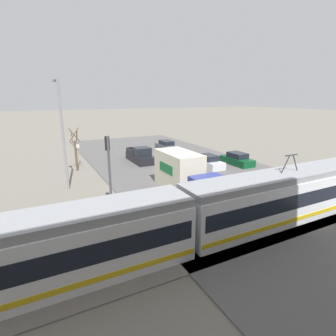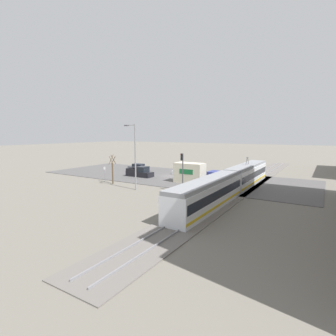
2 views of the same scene
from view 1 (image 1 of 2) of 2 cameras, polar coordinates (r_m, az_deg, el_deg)
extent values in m
plane|color=slate|center=(30.54, 3.29, 0.06)|extent=(320.00, 320.00, 0.00)
cube|color=#565454|center=(30.53, 3.29, 0.13)|extent=(18.71, 50.65, 0.08)
cube|color=slate|center=(20.13, 24.79, -9.41)|extent=(68.68, 4.40, 0.08)
cube|color=gray|center=(20.49, 23.25, -8.47)|extent=(67.31, 0.10, 0.14)
cube|color=gray|center=(19.70, 26.47, -9.80)|extent=(67.31, 0.10, 0.14)
cube|color=white|center=(19.24, 24.32, -5.87)|extent=(15.37, 2.68, 2.79)
cube|color=black|center=(19.13, 24.43, -4.94)|extent=(14.91, 2.71, 0.93)
cube|color=gold|center=(19.54, 24.05, -8.24)|extent=(15.21, 2.72, 0.27)
cube|color=gray|center=(18.76, 24.85, -1.32)|extent=(15.37, 2.47, 0.40)
cube|color=white|center=(12.78, -30.13, -17.45)|extent=(15.37, 2.68, 2.79)
cube|color=black|center=(12.62, -30.34, -16.16)|extent=(14.91, 2.71, 0.93)
cube|color=gold|center=(13.24, -29.61, -20.63)|extent=(15.21, 2.72, 0.27)
cube|color=gray|center=(12.05, -31.14, -10.97)|extent=(15.37, 2.47, 0.40)
cylinder|color=#2D2D33|center=(18.93, 25.95, 1.04)|extent=(0.66, 0.07, 1.15)
cylinder|color=#2D2D33|center=(18.24, 24.22, 0.75)|extent=(0.66, 0.07, 1.15)
cube|color=#2D2D33|center=(18.47, 25.29, 2.55)|extent=(1.10, 0.08, 0.06)
cube|color=navy|center=(19.55, 9.10, -5.23)|extent=(2.50, 2.28, 2.21)
cube|color=beige|center=(23.16, 2.33, -0.45)|extent=(2.50, 4.85, 3.26)
cube|color=#196B38|center=(22.50, -0.46, -0.05)|extent=(0.02, 2.43, 0.81)
cube|color=black|center=(33.13, -6.10, 2.17)|extent=(2.07, 5.24, 0.93)
cube|color=black|center=(32.26, -5.68, 3.59)|extent=(1.90, 1.78, 1.01)
cube|color=black|center=(33.68, -8.32, 3.59)|extent=(0.12, 2.62, 0.54)
cube|color=black|center=(34.32, -5.32, 3.90)|extent=(0.12, 2.62, 0.54)
cube|color=black|center=(35.29, -7.61, 4.14)|extent=(1.90, 0.21, 0.54)
cube|color=red|center=(35.20, -8.86, 3.31)|extent=(0.14, 0.04, 0.18)
cube|color=silver|center=(30.79, 8.75, 0.99)|extent=(1.83, 4.20, 0.83)
cube|color=black|center=(30.62, 8.80, 2.29)|extent=(1.57, 2.19, 0.61)
cube|color=#0C4723|center=(32.73, 14.80, 1.50)|extent=(1.86, 4.30, 0.83)
cube|color=black|center=(32.58, 14.88, 2.73)|extent=(1.60, 2.24, 0.61)
cube|color=#4C5156|center=(40.47, -0.34, 4.55)|extent=(1.82, 4.65, 0.83)
cube|color=black|center=(40.34, -0.34, 5.56)|extent=(1.57, 2.42, 0.61)
cylinder|color=#47474C|center=(18.33, -12.54, -1.74)|extent=(0.16, 0.16, 5.43)
cube|color=black|center=(18.00, -13.10, 5.25)|extent=(0.28, 0.22, 0.95)
sphere|color=red|center=(18.07, -13.25, 6.31)|extent=(0.18, 0.18, 0.18)
sphere|color=#3C2C06|center=(18.12, -13.19, 5.31)|extent=(0.18, 0.18, 0.18)
sphere|color=black|center=(18.17, -13.13, 4.32)|extent=(0.18, 0.18, 0.18)
cylinder|color=brown|center=(30.68, -19.36, 2.49)|extent=(0.24, 0.24, 3.34)
cylinder|color=brown|center=(30.27, -20.19, 6.49)|extent=(0.09, 0.93, 1.28)
cylinder|color=brown|center=(30.04, -19.68, 6.70)|extent=(1.13, 0.09, 1.55)
cylinder|color=brown|center=(30.34, -19.25, 6.59)|extent=(0.09, 0.93, 1.28)
cylinder|color=brown|center=(30.53, -19.81, 6.81)|extent=(1.13, 0.09, 1.55)
cylinder|color=gray|center=(23.98, -21.88, 6.42)|extent=(0.20, 0.20, 9.49)
cylinder|color=gray|center=(24.61, -23.17, 17.34)|extent=(0.12, 1.60, 0.12)
cube|color=#515156|center=(25.35, -23.30, 17.09)|extent=(0.36, 0.60, 0.18)
cylinder|color=gray|center=(33.15, -18.88, 2.74)|extent=(0.06, 0.06, 2.56)
cube|color=white|center=(32.98, -19.04, 4.54)|extent=(0.32, 0.02, 0.44)
cube|color=red|center=(32.99, -19.05, 4.54)|extent=(0.31, 0.01, 0.10)
camera|label=2|loc=(27.33, -116.36, -6.19)|focal=28.00mm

